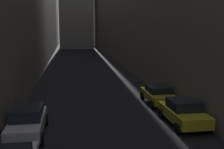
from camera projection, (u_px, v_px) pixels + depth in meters
name	position (u px, v px, depth m)	size (l,w,h in m)	color
ground_plane	(83.00, 63.00, 45.88)	(264.00, 264.00, 0.00)	black
parked_car_left_third	(27.00, 121.00, 14.98)	(1.89, 4.39, 1.53)	#B7B7BC
parked_car_right_third	(184.00, 112.00, 16.66)	(2.01, 4.08, 1.49)	#A59919
parked_car_right_far	(159.00, 94.00, 21.27)	(2.00, 3.97, 1.35)	#A59919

